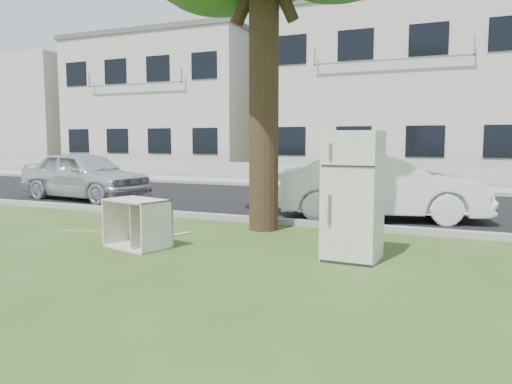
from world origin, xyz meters
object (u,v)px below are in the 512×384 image
at_px(fridge, 353,196).
at_px(car_left, 85,175).
at_px(cabinet, 137,223).
at_px(car_center, 381,186).

height_order(fridge, car_left, fridge).
relative_size(fridge, cabinet, 1.85).
height_order(fridge, cabinet, fridge).
bearing_deg(cabinet, fridge, 25.10).
bearing_deg(car_center, cabinet, 131.27).
distance_m(fridge, car_left, 9.29).
bearing_deg(car_center, fridge, 169.90).
distance_m(car_center, car_left, 8.16).
bearing_deg(fridge, cabinet, -167.61).
xyz_separation_m(car_center, car_left, (-8.15, 0.24, -0.01)).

